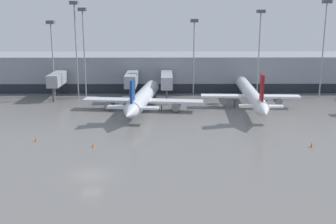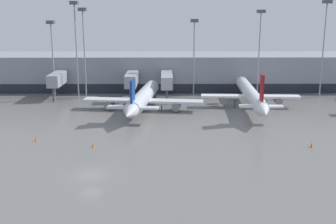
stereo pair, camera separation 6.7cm
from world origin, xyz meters
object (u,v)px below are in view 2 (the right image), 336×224
Objects in this scene: apron_light_mast_0 at (52,37)px; apron_light_mast_3 at (194,36)px; traffic_cone_0 at (312,145)px; apron_light_mast_5 at (75,24)px; parked_jet_2 at (143,98)px; traffic_cone_3 at (159,109)px; apron_light_mast_2 at (83,29)px; traffic_cone_1 at (36,139)px; parked_jet_3 at (250,94)px; apron_light_mast_6 at (260,29)px; apron_light_mast_7 at (325,23)px; traffic_cone_2 at (93,145)px.

apron_light_mast_3 reaches higher than apron_light_mast_0.
traffic_cone_0 is 0.04× the size of apron_light_mast_5.
parked_jet_2 is 52.69× the size of traffic_cone_3.
traffic_cone_3 is 23.11m from apron_light_mast_3.
traffic_cone_1 is at bearing -92.92° from apron_light_mast_2.
parked_jet_2 is at bearing 99.63° from parked_jet_3.
apron_light_mast_0 reaches higher than traffic_cone_0.
traffic_cone_0 is 0.04× the size of apron_light_mast_3.
apron_light_mast_6 is 14.76m from apron_light_mast_7.
apron_light_mast_3 is (25.79, 3.09, -1.75)m from apron_light_mast_2.
apron_light_mast_0 reaches higher than parked_jet_3.
apron_light_mast_0 is at bearing 159.55° from apron_light_mast_5.
parked_jet_3 reaches higher than traffic_cone_0.
apron_light_mast_7 is at bearing 68.77° from traffic_cone_0.
apron_light_mast_6 is (15.63, -0.38, 1.44)m from apron_light_mast_3.
traffic_cone_3 is 33.06m from apron_light_mast_0.
apron_light_mast_3 is (8.30, 16.26, 14.18)m from traffic_cone_3.
traffic_cone_3 is at bearing 68.26° from traffic_cone_2.
traffic_cone_0 is 45.86m from apron_light_mast_3.
parked_jet_2 is at bearing 179.17° from traffic_cone_3.
apron_light_mast_6 is at bearing 33.58° from traffic_cone_3.
parked_jet_2 is 1.78× the size of apron_light_mast_3.
apron_light_mast_5 is (-16.04, 13.29, 14.63)m from parked_jet_2.
parked_jet_2 is 1.81× the size of apron_light_mast_0.
parked_jet_3 is at bearing -16.03° from apron_light_mast_0.
traffic_cone_0 is at bearing -90.42° from apron_light_mast_6.
apron_light_mast_7 is at bearing 31.09° from traffic_cone_1.
apron_light_mast_6 reaches higher than traffic_cone_2.
apron_light_mast_5 reaches higher than apron_light_mast_6.
traffic_cone_1 is at bearing 163.04° from traffic_cone_2.
traffic_cone_0 is 33.30m from traffic_cone_2.
apron_light_mast_7 is (41.73, 13.40, 14.81)m from parked_jet_2.
apron_light_mast_2 is (-37.07, 10.49, 13.31)m from parked_jet_3.
apron_light_mast_7 reaches higher than traffic_cone_2.
apron_light_mast_5 is (-38.93, 10.66, 14.28)m from parked_jet_3.
traffic_cone_1 is at bearing -148.91° from apron_light_mast_7.
parked_jet_3 is at bearing -15.80° from apron_light_mast_2.
traffic_cone_0 is 65.06m from apron_light_mast_0.
apron_light_mast_6 is at bearing 40.75° from traffic_cone_1.
apron_light_mast_7 is (14.49, -2.43, 1.45)m from apron_light_mast_6.
apron_light_mast_5 is 1.09× the size of apron_light_mast_6.
apron_light_mast_6 reaches higher than traffic_cone_3.
apron_light_mast_3 is 0.82× the size of apron_light_mast_5.
parked_jet_2 is at bearing -125.62° from apron_light_mast_3.
parked_jet_3 is 19.04m from apron_light_mast_6.
traffic_cone_2 is 42.33m from apron_light_mast_5.
parked_jet_3 is 61.40× the size of traffic_cone_3.
parked_jet_3 is 26.07m from apron_light_mast_7.
apron_light_mast_0 is at bearing -178.97° from apron_light_mast_3.
traffic_cone_1 is 38.01m from apron_light_mast_2.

